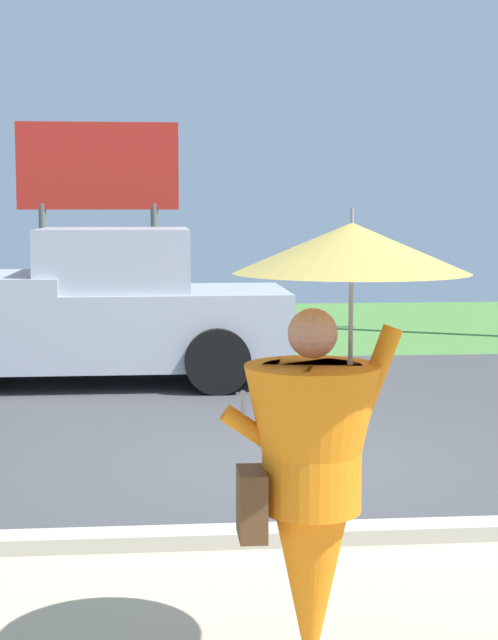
{
  "coord_description": "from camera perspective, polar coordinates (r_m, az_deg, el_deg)",
  "views": [
    {
      "loc": [
        -1.01,
        -8.21,
        2.13
      ],
      "look_at": [
        -0.17,
        1.0,
        1.1
      ],
      "focal_mm": 56.59,
      "sensor_mm": 36.0,
      "label": 1
    }
  ],
  "objects": [
    {
      "name": "roadside_billboard",
      "position": [
        16.61,
        -8.53,
        7.74
      ],
      "size": [
        2.6,
        0.12,
        3.5
      ],
      "color": "slate",
      "rests_on": "ground_plane"
    },
    {
      "name": "monk_pedestrian",
      "position": [
        4.48,
        4.11,
        -6.77
      ],
      "size": [
        1.09,
        1.04,
        2.13
      ],
      "rotation": [
        0.0,
        0.0,
        -0.16
      ],
      "color": "orange",
      "rests_on": "ground_plane"
    },
    {
      "name": "ground_plane",
      "position": [
        11.41,
        -0.04,
        -4.65
      ],
      "size": [
        40.0,
        22.0,
        0.2
      ],
      "color": "#424244"
    },
    {
      "name": "pickup_truck",
      "position": [
        12.53,
        -9.72,
        0.5
      ],
      "size": [
        5.2,
        2.28,
        1.88
      ],
      "rotation": [
        0.0,
        0.0,
        -0.05
      ],
      "color": "#ADB2BA",
      "rests_on": "ground_plane"
    }
  ]
}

